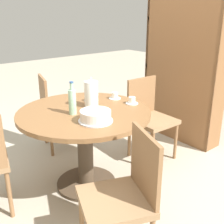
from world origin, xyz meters
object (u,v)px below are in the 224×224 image
object	(u,v)px
chair_d	(149,116)
cup_b	(90,98)
bookshelf	(182,68)
cake_main	(96,116)
chair_c	(124,194)
chair_a	(57,110)
cup_c	(132,101)
water_bottle	(72,101)
cup_a	(115,96)
coffee_pot	(91,93)

from	to	relation	value
chair_d	cup_b	xyz separation A→B (m)	(-0.16, -0.67, 0.29)
bookshelf	cake_main	xyz separation A→B (m)	(0.43, -1.63, -0.11)
chair_c	cake_main	distance (m)	0.67
chair_a	cup_c	xyz separation A→B (m)	(0.98, 0.26, 0.29)
water_bottle	cake_main	world-z (taller)	water_bottle
cup_a	chair_c	bearing A→B (deg)	-37.26
chair_d	cake_main	world-z (taller)	chair_d
water_bottle	bookshelf	bearing A→B (deg)	95.79
chair_c	water_bottle	xyz separation A→B (m)	(-0.82, 0.16, 0.38)
chair_c	coffee_pot	bearing A→B (deg)	178.31
coffee_pot	cup_c	distance (m)	0.39
cake_main	cup_b	distance (m)	0.53
cup_a	cup_c	bearing A→B (deg)	5.80
chair_c	cake_main	bearing A→B (deg)	-177.56
cup_c	bookshelf	bearing A→B (deg)	104.44
chair_d	bookshelf	xyz separation A→B (m)	(-0.13, 0.68, 0.42)
chair_d	cup_c	distance (m)	0.53
bookshelf	water_bottle	size ratio (longest dim) A/B	6.42
chair_a	cup_b	size ratio (longest dim) A/B	7.53
bookshelf	water_bottle	bearing A→B (deg)	95.79
cup_a	cup_c	distance (m)	0.22
chair_c	cup_a	world-z (taller)	chair_c
chair_d	chair_c	bearing A→B (deg)	-141.16
cup_a	cup_b	bearing A→B (deg)	-111.68
coffee_pot	bookshelf	bearing A→B (deg)	94.50
water_bottle	cup_c	xyz separation A→B (m)	(0.11, 0.57, -0.09)
cake_main	cup_c	distance (m)	0.54
cup_b	water_bottle	bearing A→B (deg)	-58.15
chair_c	water_bottle	bearing A→B (deg)	-168.56
chair_a	cup_a	size ratio (longest dim) A/B	7.53
bookshelf	cup_b	size ratio (longest dim) A/B	15.31
chair_a	cake_main	xyz separation A→B (m)	(1.12, -0.26, 0.31)
chair_a	water_bottle	bearing A→B (deg)	176.95
cup_c	chair_a	bearing A→B (deg)	-164.84
bookshelf	water_bottle	world-z (taller)	bookshelf
chair_c	coffee_pot	distance (m)	1.03
chair_a	chair_c	bearing A→B (deg)	-178.90
chair_a	bookshelf	distance (m)	1.59
chair_a	cup_a	xyz separation A→B (m)	(0.76, 0.24, 0.29)
bookshelf	coffee_pot	bearing A→B (deg)	94.50
bookshelf	chair_d	bearing A→B (deg)	100.64
chair_a	coffee_pot	world-z (taller)	coffee_pot
chair_d	chair_a	bearing A→B (deg)	131.73
coffee_pot	water_bottle	distance (m)	0.24
chair_d	coffee_pot	size ratio (longest dim) A/B	3.23
water_bottle	cup_b	distance (m)	0.38
chair_c	chair_d	bearing A→B (deg)	149.14
bookshelf	cake_main	bearing A→B (deg)	104.76
cup_b	chair_c	bearing A→B (deg)	-25.01
chair_d	cake_main	bearing A→B (deg)	-160.41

